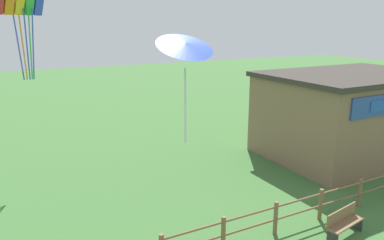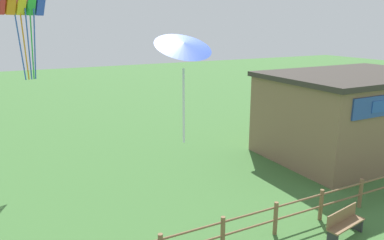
# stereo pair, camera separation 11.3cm
# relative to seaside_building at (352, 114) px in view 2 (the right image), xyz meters

# --- Properties ---
(wooden_fence) EXTENTS (16.30, 0.14, 1.14)m
(wooden_fence) POSITION_rel_seaside_building_xyz_m (-10.71, -4.46, -1.51)
(wooden_fence) COLOR brown
(wooden_fence) RESTS_ON ground_plane
(seaside_building) EXTENTS (9.05, 6.17, 4.29)m
(seaside_building) POSITION_rel_seaside_building_xyz_m (0.00, 0.00, 0.00)
(seaside_building) COLOR #84664C
(seaside_building) RESTS_ON ground_plane
(park_bench_by_building) EXTENTS (1.66, 0.67, 0.93)m
(park_bench_by_building) POSITION_rel_seaside_building_xyz_m (-6.82, -5.59, -1.66)
(park_bench_by_building) COLOR brown
(park_bench_by_building) RESTS_ON ground_plane
(kite_blue_delta) EXTENTS (1.28, 1.21, 2.50)m
(kite_blue_delta) POSITION_rel_seaside_building_xyz_m (-12.54, -5.57, 4.06)
(kite_blue_delta) COLOR blue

